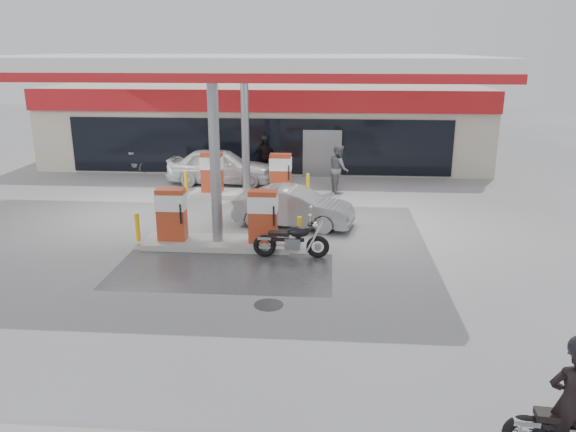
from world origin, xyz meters
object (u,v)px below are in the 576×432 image
at_px(pump_island_near, 217,224).
at_px(parked_car_left, 168,158).
at_px(hatchback_silver, 294,207).
at_px(biker_walking, 264,157).
at_px(pump_island_far, 246,180).
at_px(biker_main, 572,403).
at_px(sedan_white, 220,166).
at_px(parked_motorcycle, 292,241).
at_px(attendant, 339,169).

distance_m(pump_island_near, parked_car_left, 11.99).
bearing_deg(pump_island_near, parked_car_left, 112.96).
relative_size(hatchback_silver, biker_walking, 2.15).
bearing_deg(pump_island_far, parked_car_left, 132.87).
bearing_deg(biker_walking, biker_main, -87.80).
xyz_separation_m(pump_island_far, biker_walking, (0.30, 3.80, 0.23)).
distance_m(sedan_white, biker_walking, 2.41).
distance_m(pump_island_far, parked_motorcycle, 7.19).
height_order(pump_island_near, parked_motorcycle, pump_island_near).
relative_size(sedan_white, attendant, 2.30).
height_order(biker_main, parked_motorcycle, biker_main).
xyz_separation_m(sedan_white, hatchback_silver, (3.69, -6.00, -0.13)).
bearing_deg(sedan_white, attendant, -101.71).
xyz_separation_m(pump_island_near, sedan_white, (-1.50, 8.20, 0.08)).
relative_size(pump_island_far, sedan_white, 1.11).
bearing_deg(attendant, parked_car_left, 51.61).
distance_m(biker_main, parked_motorcycle, 9.22).
xyz_separation_m(sedan_white, attendant, (5.24, -1.20, 0.22)).
bearing_deg(pump_island_near, biker_main, -51.74).
xyz_separation_m(pump_island_far, hatchback_silver, (2.19, -3.80, -0.05)).
distance_m(pump_island_near, sedan_white, 8.34).
xyz_separation_m(attendant, biker_walking, (-3.44, 2.80, -0.07)).
bearing_deg(sedan_white, pump_island_far, -144.57).
relative_size(hatchback_silver, parked_car_left, 1.07).
distance_m(pump_island_near, parked_motorcycle, 2.48).
bearing_deg(biker_main, sedan_white, -58.68).
bearing_deg(biker_walking, pump_island_near, -109.19).
bearing_deg(pump_island_far, pump_island_near, -90.00).
bearing_deg(pump_island_far, hatchback_silver, -60.07).
distance_m(pump_island_far, parked_car_left, 6.88).
bearing_deg(parked_car_left, parked_motorcycle, -167.60).
bearing_deg(parked_car_left, sedan_white, -150.03).
distance_m(biker_main, attendant, 16.11).
xyz_separation_m(pump_island_far, attendant, (3.75, 1.00, 0.30)).
xyz_separation_m(biker_main, sedan_white, (-8.43, 16.99, -0.15)).
bearing_deg(sedan_white, biker_main, -152.43).
bearing_deg(pump_island_far, parked_motorcycle, -70.97).
xyz_separation_m(hatchback_silver, biker_walking, (-1.89, 7.60, 0.27)).
distance_m(pump_island_far, attendant, 3.89).
xyz_separation_m(pump_island_far, parked_car_left, (-4.68, 5.04, -0.16)).
bearing_deg(biker_main, hatchback_silver, -61.72).
distance_m(biker_main, biker_walking, 19.73).
bearing_deg(attendant, pump_island_far, 92.17).
height_order(pump_island_far, biker_walking, biker_walking).
distance_m(pump_island_near, biker_main, 11.19).
xyz_separation_m(pump_island_far, biker_main, (6.93, -14.79, 0.23)).
height_order(pump_island_far, attendant, attendant).
distance_m(pump_island_near, biker_walking, 9.81).
relative_size(pump_island_far, parked_motorcycle, 2.32).
xyz_separation_m(parked_motorcycle, hatchback_silver, (-0.16, 3.00, 0.16)).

